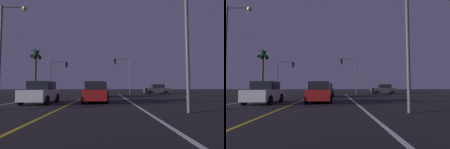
# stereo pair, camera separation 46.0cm
# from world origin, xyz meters

# --- Properties ---
(lane_edge_right) EXTENTS (0.16, 38.20, 0.01)m
(lane_edge_right) POSITION_xyz_m (4.75, 13.10, 0.00)
(lane_edge_right) COLOR silver
(lane_edge_right) RESTS_ON ground
(lane_center_divider) EXTENTS (0.16, 38.20, 0.01)m
(lane_center_divider) POSITION_xyz_m (0.00, 13.10, 0.00)
(lane_center_divider) COLOR gold
(lane_center_divider) RESTS_ON ground
(car_oncoming) EXTENTS (2.02, 4.30, 1.70)m
(car_oncoming) POSITION_xyz_m (-2.34, 16.37, 0.82)
(car_oncoming) COLOR black
(car_oncoming) RESTS_ON ground
(car_crossing_side) EXTENTS (4.30, 2.02, 1.70)m
(car_crossing_side) POSITION_xyz_m (11.54, 34.62, 0.82)
(car_crossing_side) COLOR black
(car_crossing_side) RESTS_ON ground
(car_ahead_far) EXTENTS (2.02, 4.30, 1.70)m
(car_ahead_far) POSITION_xyz_m (1.93, 25.57, 0.82)
(car_ahead_far) COLOR black
(car_ahead_far) RESTS_ON ground
(car_lead_same_lane) EXTENTS (2.02, 4.30, 1.70)m
(car_lead_same_lane) POSITION_xyz_m (1.87, 17.14, 0.82)
(car_lead_same_lane) COLOR black
(car_lead_same_lane) RESTS_ON ground
(traffic_light_near_right) EXTENTS (2.77, 0.36, 5.97)m
(traffic_light_near_right) POSITION_xyz_m (5.34, 32.70, 4.38)
(traffic_light_near_right) COLOR #4C4C51
(traffic_light_near_right) RESTS_ON ground
(traffic_light_near_left) EXTENTS (2.93, 0.36, 5.44)m
(traffic_light_near_left) POSITION_xyz_m (-5.21, 32.70, 4.03)
(traffic_light_near_left) COLOR #4C4C51
(traffic_light_near_left) RESTS_ON ground
(street_lamp_right_near) EXTENTS (2.63, 0.44, 7.40)m
(street_lamp_right_near) POSITION_xyz_m (6.14, 10.98, 4.78)
(street_lamp_right_near) COLOR #4C4C51
(street_lamp_right_near) RESTS_ON ground
(street_lamp_left_mid) EXTENTS (2.36, 0.44, 8.65)m
(street_lamp_left_mid) POSITION_xyz_m (-6.28, 18.52, 5.45)
(street_lamp_left_mid) COLOR #4C4C51
(street_lamp_left_mid) RESTS_ON ground
(palm_tree_left_far) EXTENTS (2.31, 2.25, 8.30)m
(palm_tree_left_far) POSITION_xyz_m (-9.86, 35.00, 6.58)
(palm_tree_left_far) COLOR #473826
(palm_tree_left_far) RESTS_ON ground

